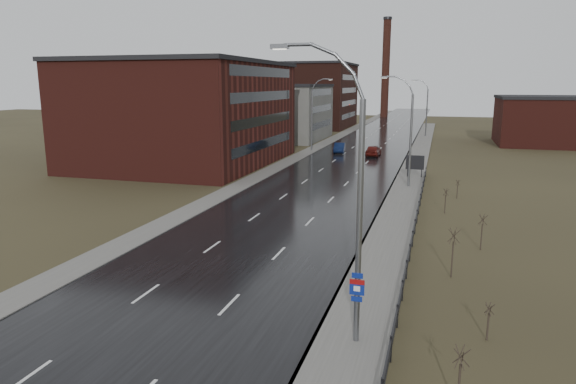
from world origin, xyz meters
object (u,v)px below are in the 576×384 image
Objects in this scene: billboard at (415,163)px; car_far at (373,151)px; car_near at (340,148)px; streetlight_main at (352,201)px.

car_far is (-6.82, 16.92, -0.95)m from billboard.
car_far is at bearing -29.43° from car_near.
billboard is at bearing 89.09° from streetlight_main.
car_far is (5.50, -2.27, 0.06)m from car_near.
car_near is at bearing -21.79° from car_far.
billboard reaches higher than car_near.
streetlight_main is 4.57× the size of billboard.
streetlight_main reaches higher than billboard.
streetlight_main is 57.12m from car_far.
streetlight_main is 2.53× the size of car_far.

